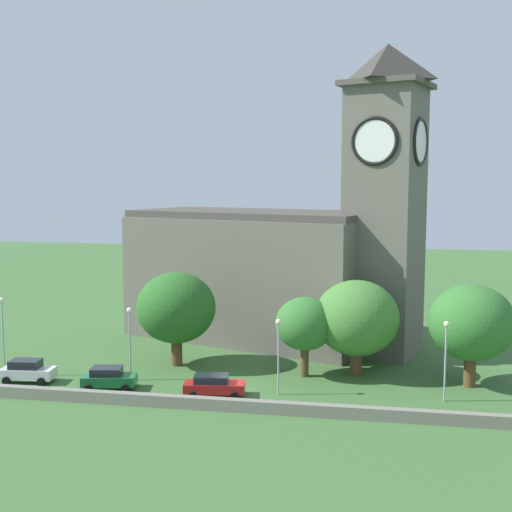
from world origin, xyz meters
TOP-DOWN VIEW (x-y plane):
  - ground_plane at (0.00, 15.00)m, footprint 200.00×200.00m
  - church at (1.26, 18.04)m, footprint 32.15×20.31m
  - quay_barrier at (0.00, -4.04)m, footprint 43.18×0.70m
  - car_white at (-17.31, -0.28)m, footprint 4.47×2.41m
  - car_green at (-9.99, -0.76)m, footprint 4.54×2.82m
  - car_red at (-1.28, -0.93)m, footprint 4.91×2.59m
  - streetlamp_west_end at (-20.20, 1.03)m, footprint 0.44×0.44m
  - streetlamp_west_mid at (-9.10, 1.74)m, footprint 0.44×0.44m
  - streetlamp_central at (3.62, 0.23)m, footprint 0.44×0.44m
  - streetlamp_east_mid at (16.23, 0.89)m, footprint 0.44×0.44m
  - tree_riverside_west at (-6.59, 6.71)m, footprint 7.10×7.10m
  - tree_riverside_east at (18.63, 4.98)m, footprint 6.84×6.84m
  - tree_churchyard at (9.46, 6.54)m, footprint 7.19×7.19m
  - tree_by_tower at (5.15, 5.37)m, footprint 5.03×5.03m

SIDE VIEW (x-z plane):
  - ground_plane at x=0.00m, z-range 0.00..0.00m
  - quay_barrier at x=0.00m, z-range 0.00..0.90m
  - car_red at x=-1.28m, z-range 0.01..1.65m
  - car_green at x=-9.99m, z-range 0.01..1.77m
  - car_white at x=-17.31m, z-range 0.01..1.88m
  - streetlamp_central at x=3.62m, z-range 1.10..7.10m
  - streetlamp_west_mid at x=-9.10m, z-range 1.11..7.29m
  - streetlamp_east_mid at x=16.23m, z-range 1.11..7.29m
  - tree_by_tower at x=5.15m, z-range 1.12..7.97m
  - streetlamp_west_end at x=-20.20m, z-range 1.16..7.95m
  - tree_churchyard at x=9.46m, z-range 0.85..9.08m
  - tree_riverside_east at x=18.63m, z-range 1.08..9.44m
  - tree_riverside_west at x=-6.59m, z-range 1.02..9.52m
  - church at x=1.26m, z-range -6.08..23.11m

